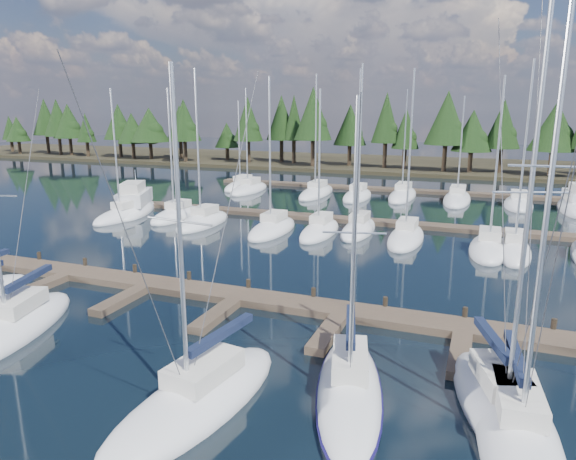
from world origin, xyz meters
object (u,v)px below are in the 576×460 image
at_px(main_dock, 236,300).
at_px(front_sailboat_6, 517,432).
at_px(front_sailboat_5, 501,407).
at_px(front_sailboat_4, 349,391).
at_px(motor_yacht_left, 135,206).
at_px(front_sailboat_2, 15,327).
at_px(front_sailboat_3, 197,400).

bearing_deg(main_dock, front_sailboat_6, -28.18).
xyz_separation_m(main_dock, front_sailboat_5, (13.57, -6.14, 0.10)).
distance_m(main_dock, front_sailboat_4, 10.81).
height_order(front_sailboat_4, front_sailboat_6, front_sailboat_6).
xyz_separation_m(front_sailboat_4, front_sailboat_6, (5.77, -0.54, 0.03)).
bearing_deg(motor_yacht_left, front_sailboat_2, -63.65).
relative_size(front_sailboat_4, front_sailboat_5, 0.81).
bearing_deg(front_sailboat_5, main_dock, 155.64).
xyz_separation_m(front_sailboat_2, front_sailboat_4, (16.61, 0.22, 0.00)).
xyz_separation_m(front_sailboat_5, front_sailboat_6, (0.46, -1.37, 0.01)).
relative_size(front_sailboat_2, front_sailboat_3, 0.97).
bearing_deg(main_dock, front_sailboat_5, -24.36).
height_order(front_sailboat_6, motor_yacht_left, front_sailboat_6).
bearing_deg(front_sailboat_2, front_sailboat_4, 0.76).
relative_size(front_sailboat_2, front_sailboat_5, 0.84).
bearing_deg(front_sailboat_6, motor_yacht_left, 142.84).
relative_size(front_sailboat_4, motor_yacht_left, 1.09).
height_order(front_sailboat_3, front_sailboat_6, front_sailboat_6).
bearing_deg(front_sailboat_2, front_sailboat_5, 2.74).
distance_m(front_sailboat_3, front_sailboat_5, 10.87).
xyz_separation_m(front_sailboat_4, motor_yacht_left, (-29.80, 26.41, 0.28)).
distance_m(front_sailboat_4, motor_yacht_left, 39.82).
distance_m(front_sailboat_3, front_sailboat_6, 10.96).
height_order(front_sailboat_5, front_sailboat_6, front_sailboat_6).
relative_size(front_sailboat_2, front_sailboat_6, 0.75).
relative_size(front_sailboat_5, motor_yacht_left, 1.35).
bearing_deg(front_sailboat_4, front_sailboat_5, 8.88).
height_order(front_sailboat_2, front_sailboat_4, front_sailboat_2).
xyz_separation_m(front_sailboat_6, motor_yacht_left, (-35.57, 26.95, 0.25)).
height_order(front_sailboat_2, front_sailboat_5, front_sailboat_5).
distance_m(front_sailboat_2, front_sailboat_4, 16.61).
relative_size(front_sailboat_3, motor_yacht_left, 1.18).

